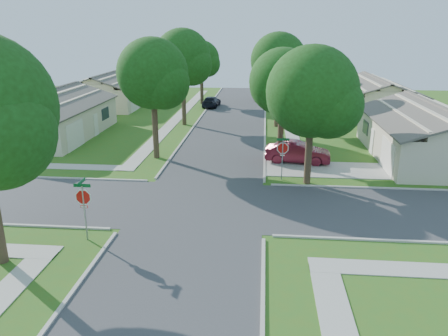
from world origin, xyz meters
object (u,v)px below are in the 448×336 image
house_nw_far (112,93)px  car_driveway (298,152)px  stop_sign_sw (83,200)px  car_curb_east (263,95)px  tree_w_far (202,61)px  tree_e_mid (279,63)px  tree_e_near (283,85)px  stop_sign_ne (283,150)px  tree_w_near (154,77)px  car_curb_west (211,102)px  tree_e_far (276,57)px  house_ne_near (429,138)px  house_ne_far (374,101)px  house_nw_near (50,120)px  tree_w_mid (183,60)px  tree_ne_corner (313,96)px

house_nw_far → car_driveway: bearing=-46.7°
stop_sign_sw → house_nw_far: size_ratio=0.22×
car_curb_east → tree_w_far: bearing=-147.4°
tree_e_mid → house_nw_far: size_ratio=0.68×
tree_e_near → tree_e_mid: tree_e_mid is taller
stop_sign_ne → tree_w_near: bearing=155.3°
stop_sign_sw → house_nw_far: house_nw_far is taller
car_curb_west → tree_e_far: bearing=-160.1°
house_ne_near → house_ne_far: 18.00m
tree_e_mid → tree_w_far: bearing=125.9°
tree_w_far → tree_e_mid: bearing=-54.1°
tree_w_far → house_ne_near: 31.17m
tree_e_near → car_curb_west: (-7.95, 22.79, -4.99)m
tree_e_mid → stop_sign_ne: bearing=-90.2°
tree_e_mid → tree_w_far: (-9.41, 13.00, -0.75)m
house_ne_near → house_nw_near: same height
house_ne_far → house_nw_near: bearing=-156.4°
house_ne_near → house_nw_far: same height
tree_w_far → house_nw_far: bearing=-170.0°
car_curb_east → car_curb_west: car_curb_east is taller
house_nw_far → car_driveway: house_nw_far is taller
tree_w_mid → tree_w_far: 13.04m
tree_e_near → tree_w_near: 9.41m
tree_w_near → tree_e_mid: bearing=51.9°
house_ne_near → stop_sign_ne: bearing=-150.9°
tree_ne_corner → car_driveway: 6.60m
tree_e_near → house_nw_far: size_ratio=0.61×
tree_w_near → house_nw_near: (-11.35, 5.99, -4.60)m
tree_w_far → tree_e_far: bearing=0.0°
tree_w_mid → car_curb_west: bearing=82.4°
house_nw_far → tree_w_mid: bearing=-44.1°
tree_w_mid → car_driveway: size_ratio=2.03×
car_curb_west → tree_w_mid: bearing=86.8°
tree_w_mid → house_nw_near: 13.77m
tree_w_near → tree_w_mid: size_ratio=0.94×
tree_e_near → car_curb_west: tree_e_near is taller
tree_ne_corner → car_curb_east: bearing=95.4°
tree_w_mid → house_ne_far: tree_w_mid is taller
car_driveway → car_curb_east: (-2.80, 29.09, -0.11)m
tree_e_far → car_curb_east: 6.70m
house_ne_near → car_driveway: size_ratio=2.88×
stop_sign_ne → house_nw_far: house_nw_far is taller
tree_e_mid → tree_w_near: 15.25m
car_driveway → car_curb_east: bearing=12.2°
tree_e_far → house_nw_far: tree_e_far is taller
tree_e_far → tree_w_near: bearing=-110.6°
house_ne_far → house_nw_near: 34.91m
house_ne_near → house_ne_far: size_ratio=1.00×
tree_ne_corner → tree_e_mid: bearing=95.4°
house_ne_near → car_curb_west: house_ne_near is taller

